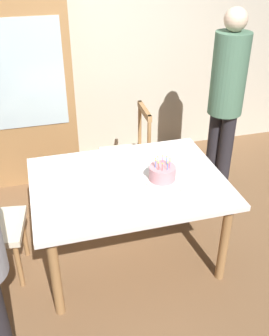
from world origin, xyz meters
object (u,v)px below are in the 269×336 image
dining_table (128,190)px  person_guest (226,96)px  plate_near_guest (194,188)px  plate_far_side (112,165)px  chair_spindle_back (127,156)px  birthday_cake (162,174)px  china_cabinet (18,94)px  plate_near_celebrant (80,207)px

dining_table → person_guest: bearing=31.6°
plate_near_guest → plate_far_side: bearing=136.2°
chair_spindle_back → birthday_cake: bearing=-87.9°
birthday_cake → plate_near_guest: birthday_cake is taller
chair_spindle_back → china_cabinet: 1.29m
birthday_cake → person_guest: person_guest is taller
dining_table → chair_spindle_back: chair_spindle_back is taller
plate_near_celebrant → person_guest: (1.52, 0.93, 0.30)m
plate_far_side → china_cabinet: bearing=117.3°
plate_near_guest → china_cabinet: bearing=123.4°
plate_far_side → china_cabinet: 1.49m
plate_near_celebrant → china_cabinet: china_cabinet is taller
plate_near_celebrant → plate_near_guest: bearing=0.0°
plate_far_side → plate_near_celebrant: bearing=-123.8°
plate_near_celebrant → china_cabinet: bearing=101.0°
plate_far_side → person_guest: (1.20, 0.45, 0.30)m
plate_far_side → birthday_cake: bearing=-44.1°
plate_near_guest → china_cabinet: china_cabinet is taller
dining_table → plate_near_celebrant: (-0.40, -0.24, 0.09)m
dining_table → plate_near_celebrant: 0.48m
plate_near_celebrant → plate_far_side: 0.59m
plate_far_side → chair_spindle_back: 0.74m
birthday_cake → china_cabinet: 1.91m
birthday_cake → plate_near_celebrant: (-0.65, -0.18, -0.05)m
dining_table → plate_near_guest: size_ratio=6.60×
dining_table → china_cabinet: bearing=115.7°
dining_table → birthday_cake: bearing=-15.0°
dining_table → birthday_cake: size_ratio=5.19×
plate_far_side → chair_spindle_back: size_ratio=0.23×
plate_near_celebrant → chair_spindle_back: (0.61, 1.10, -0.29)m
chair_spindle_back → china_cabinet: china_cabinet is taller
plate_near_guest → person_guest: bearing=53.6°
birthday_cake → china_cabinet: (-1.00, 1.62, 0.15)m
plate_near_celebrant → person_guest: person_guest is taller
dining_table → plate_near_guest: bearing=-29.2°
birthday_cake → plate_near_celebrant: bearing=-164.7°
dining_table → plate_far_side: bearing=106.6°
plate_near_guest → person_guest: 1.20m
plate_near_guest → chair_spindle_back: (-0.22, 1.10, -0.29)m
dining_table → plate_near_guest: plate_near_guest is taller
birthday_cake → china_cabinet: china_cabinet is taller
plate_far_side → china_cabinet: size_ratio=0.12×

